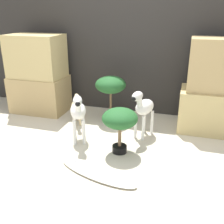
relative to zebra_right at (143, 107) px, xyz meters
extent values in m
plane|color=beige|center=(-0.47, -0.69, -0.43)|extent=(14.00, 14.00, 0.00)
cube|color=#2D2B28|center=(-0.47, 0.95, 0.67)|extent=(6.40, 0.08, 2.20)
cube|color=tan|center=(-1.84, 0.49, -0.13)|extent=(0.89, 0.58, 0.59)
cube|color=#D1B775|center=(-1.84, 0.49, 0.50)|extent=(0.84, 0.55, 0.67)
cube|color=#D1B775|center=(0.89, 0.49, -0.13)|extent=(0.89, 0.58, 0.59)
cube|color=tan|center=(0.89, 0.49, 0.51)|extent=(0.76, 0.49, 0.70)
cylinder|color=white|center=(0.03, -0.10, -0.26)|extent=(0.04, 0.04, 0.33)
cylinder|color=white|center=(-0.08, -0.06, -0.26)|extent=(0.04, 0.04, 0.33)
cylinder|color=white|center=(0.11, 0.13, -0.26)|extent=(0.04, 0.04, 0.33)
cylinder|color=white|center=(0.00, 0.17, -0.26)|extent=(0.04, 0.04, 0.33)
ellipsoid|color=white|center=(0.01, 0.04, -0.01)|extent=(0.30, 0.39, 0.20)
cylinder|color=white|center=(-0.04, -0.10, 0.12)|extent=(0.11, 0.14, 0.19)
ellipsoid|color=white|center=(-0.05, -0.15, 0.20)|extent=(0.17, 0.22, 0.12)
sphere|color=black|center=(-0.08, -0.23, 0.19)|extent=(0.06, 0.06, 0.06)
cube|color=black|center=(-0.04, -0.10, 0.12)|extent=(0.04, 0.07, 0.16)
cylinder|color=white|center=(-0.67, -0.43, -0.26)|extent=(0.04, 0.04, 0.33)
cylinder|color=white|center=(-0.78, -0.48, -0.26)|extent=(0.04, 0.04, 0.33)
cylinder|color=white|center=(-0.77, -0.21, -0.26)|extent=(0.04, 0.04, 0.33)
cylinder|color=white|center=(-0.88, -0.26, -0.26)|extent=(0.04, 0.04, 0.33)
ellipsoid|color=white|center=(-0.78, -0.34, -0.01)|extent=(0.32, 0.39, 0.20)
cylinder|color=white|center=(-0.72, -0.47, 0.12)|extent=(0.12, 0.14, 0.19)
ellipsoid|color=white|center=(-0.70, -0.52, 0.20)|extent=(0.18, 0.23, 0.12)
sphere|color=black|center=(-0.66, -0.60, 0.19)|extent=(0.06, 0.06, 0.06)
cube|color=black|center=(-0.72, -0.47, 0.12)|extent=(0.05, 0.07, 0.16)
cylinder|color=beige|center=(-0.95, 0.09, -0.31)|extent=(0.03, 0.03, 0.22)
cylinder|color=beige|center=(-1.02, 0.05, -0.31)|extent=(0.03, 0.03, 0.22)
cylinder|color=beige|center=(-1.05, 0.25, -0.31)|extent=(0.03, 0.03, 0.22)
cylinder|color=beige|center=(-1.12, 0.21, -0.31)|extent=(0.03, 0.03, 0.22)
ellipsoid|color=beige|center=(-1.04, 0.15, -0.15)|extent=(0.25, 0.30, 0.13)
cylinder|color=beige|center=(-0.98, 0.05, -0.02)|extent=(0.09, 0.11, 0.20)
ellipsoid|color=beige|center=(-0.94, 0.00, 0.06)|extent=(0.11, 0.13, 0.07)
sphere|color=brown|center=(-0.92, -0.04, 0.06)|extent=(0.03, 0.03, 0.03)
cylinder|color=black|center=(-0.57, 0.41, -0.37)|extent=(0.16, 0.16, 0.11)
cylinder|color=brown|center=(-0.57, 0.41, -0.15)|extent=(0.03, 0.03, 0.34)
ellipsoid|color=#235B28|center=(-0.57, 0.41, 0.15)|extent=(0.46, 0.46, 0.25)
cylinder|color=black|center=(-0.19, -0.49, -0.38)|extent=(0.18, 0.18, 0.09)
cylinder|color=brown|center=(-0.19, -0.49, -0.22)|extent=(0.04, 0.04, 0.24)
ellipsoid|color=#235B28|center=(-0.19, -0.49, 0.02)|extent=(0.42, 0.42, 0.23)
ellipsoid|color=silver|center=(-0.29, -1.00, -0.40)|extent=(0.98, 0.52, 0.04)
cone|color=white|center=(-0.61, -0.91, -0.36)|extent=(0.10, 0.10, 0.05)
camera|label=1|loc=(0.52, -3.20, 1.20)|focal=42.00mm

